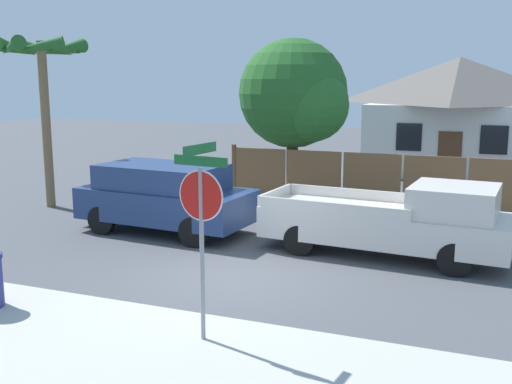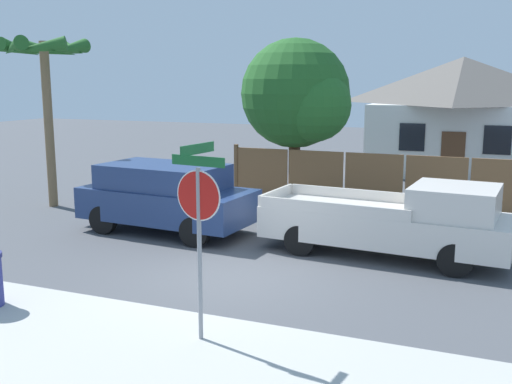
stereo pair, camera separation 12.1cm
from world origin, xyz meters
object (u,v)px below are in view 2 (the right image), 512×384
red_suv (167,196)px  stop_sign (199,209)px  oak_tree (299,96)px  palm_tree (45,63)px  house (461,112)px  orange_pickup (397,221)px

red_suv → stop_sign: 6.95m
oak_tree → palm_tree: (-6.74, -4.52, 1.06)m
red_suv → stop_sign: stop_sign is taller
house → red_suv: (-6.39, -14.64, -1.60)m
orange_pickup → stop_sign: size_ratio=1.86×
house → stop_sign: house is taller
orange_pickup → stop_sign: bearing=-105.8°
house → oak_tree: 9.85m
house → stop_sign: bearing=-97.0°
red_suv → stop_sign: (3.91, -5.64, 1.09)m
orange_pickup → red_suv: bearing=-175.6°
house → red_suv: 16.05m
oak_tree → orange_pickup: size_ratio=0.95×
orange_pickup → house: bearing=93.1°
house → palm_tree: palm_tree is taller
palm_tree → orange_pickup: (11.06, -1.54, -3.66)m
oak_tree → palm_tree: size_ratio=1.03×
oak_tree → orange_pickup: 7.88m
oak_tree → red_suv: size_ratio=1.14×
house → oak_tree: (-4.72, -8.61, 0.86)m
house → oak_tree: size_ratio=1.44×
palm_tree → red_suv: (5.07, -1.51, -3.51)m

